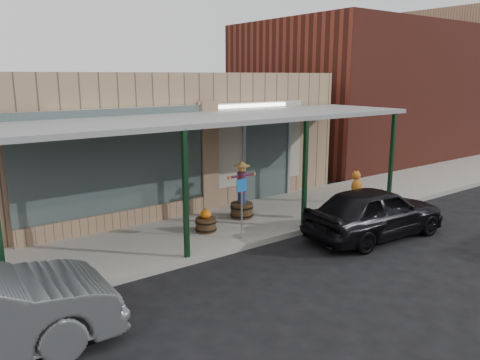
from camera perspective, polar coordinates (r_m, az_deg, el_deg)
ground at (r=10.18m, az=8.89°, el=-11.39°), size 120.00×120.00×0.00m
sidewalk at (r=12.74m, az=-2.74°, el=-5.88°), size 40.00×3.20×0.15m
storefront at (r=16.21m, az=-11.91°, el=5.18°), size 12.00×6.25×4.20m
awning at (r=12.10m, az=-2.79°, el=7.36°), size 12.00×3.00×3.04m
block_buildings_near at (r=17.92m, az=-7.66°, el=11.40°), size 61.00×8.00×8.00m
barrel_scarecrow at (r=13.27m, az=0.21°, el=-2.28°), size 0.99×0.63×1.64m
barrel_pumpkin at (r=12.21m, az=-4.19°, el=-5.27°), size 0.68×0.68×0.63m
handicap_sign at (r=11.46m, az=0.21°, el=-2.52°), size 0.31×0.05×1.51m
parked_sedan at (r=12.57m, az=16.15°, el=-3.74°), size 4.11×2.05×1.58m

